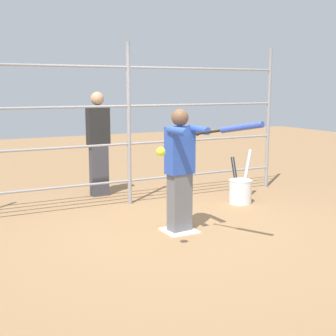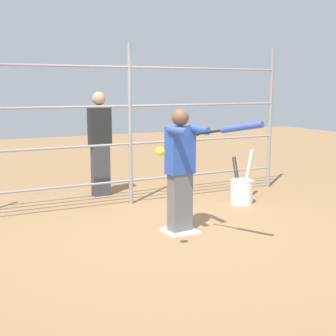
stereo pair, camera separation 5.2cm
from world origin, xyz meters
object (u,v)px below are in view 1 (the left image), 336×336
at_px(softball_in_flight, 161,152).
at_px(baseball_bat_swinging, 236,128).
at_px(bystander_behind_fence, 98,142).
at_px(batter, 180,167).
at_px(bat_bucket, 240,190).

bearing_deg(softball_in_flight, baseball_bat_swinging, 173.27).
xyz_separation_m(baseball_bat_swinging, softball_in_flight, (0.84, -0.10, -0.21)).
xyz_separation_m(baseball_bat_swinging, bystander_behind_fence, (0.42, -3.25, -0.46)).
height_order(baseball_bat_swinging, bystander_behind_fence, bystander_behind_fence).
distance_m(batter, bat_bucket, 1.88).
bearing_deg(bystander_behind_fence, softball_in_flight, 82.29).
relative_size(softball_in_flight, bat_bucket, 0.12).
distance_m(baseball_bat_swinging, softball_in_flight, 0.87).
bearing_deg(bystander_behind_fence, bat_bucket, 139.64).
distance_m(batter, baseball_bat_swinging, 1.04).
bearing_deg(batter, bystander_behind_fence, -84.54).
relative_size(batter, baseball_bat_swinging, 1.88).
height_order(batter, bat_bucket, batter).
bearing_deg(batter, baseball_bat_swinging, 102.18).
bearing_deg(baseball_bat_swinging, batter, -77.82).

